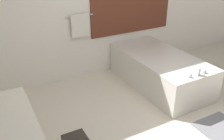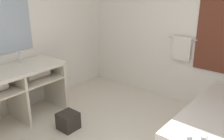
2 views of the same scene
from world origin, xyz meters
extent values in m
cube|color=white|center=(0.00, 2.23, 1.35)|extent=(7.40, 0.06, 2.70)
cube|color=brown|center=(0.77, 2.19, 1.25)|extent=(1.70, 0.02, 1.10)
cylinder|color=silver|center=(-0.30, 2.16, 1.15)|extent=(0.50, 0.02, 0.02)
cube|color=silver|center=(-0.30, 2.15, 0.98)|extent=(0.32, 0.04, 0.40)
cylinder|color=silver|center=(-1.82, 0.38, 0.67)|extent=(0.13, 0.39, 0.13)
cube|color=silver|center=(0.77, 1.26, 0.27)|extent=(0.93, 1.85, 0.55)
ellipsoid|color=white|center=(0.77, 1.26, 0.40)|extent=(0.67, 1.34, 0.30)
cube|color=silver|center=(0.77, 0.44, 0.61)|extent=(0.04, 0.07, 0.12)
sphere|color=silver|center=(0.63, 0.44, 0.58)|extent=(0.06, 0.06, 0.06)
sphere|color=silver|center=(0.91, 0.44, 0.58)|extent=(0.06, 0.06, 0.06)
camera|label=1|loc=(-1.81, -1.75, 2.19)|focal=40.00mm
camera|label=2|loc=(1.36, -1.65, 2.05)|focal=40.00mm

